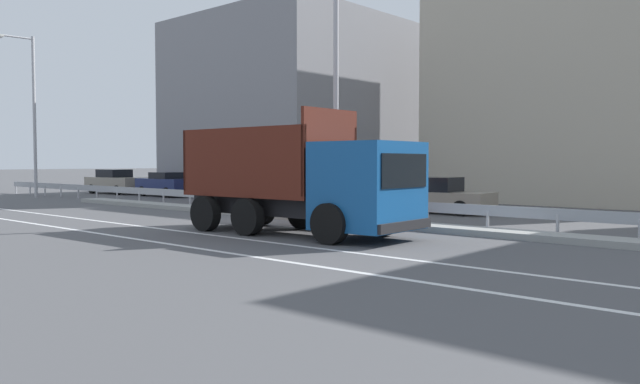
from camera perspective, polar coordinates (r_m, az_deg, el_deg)
The scene contains 16 objects.
ground_plane at distance 21.20m, azimuth -6.88°, elevation -2.82°, with size 320.00×320.00×0.00m, color #4C4C4F.
lane_strip_0 at distance 16.69m, azimuth -6.67°, elevation -4.33°, with size 52.64×0.16×0.01m, color silver.
lane_strip_1 at distance 15.50m, azimuth -12.01°, elevation -4.92°, with size 52.64×0.16×0.01m, color silver.
median_island at distance 22.69m, azimuth -2.73°, elevation -2.21°, with size 28.95×1.10×0.18m, color gray.
median_guardrail at distance 23.33m, azimuth -1.11°, elevation -0.89°, with size 52.64×0.09×0.78m.
dump_truck at distance 17.17m, azimuth 0.14°, elevation 0.28°, with size 7.51×2.87×3.50m.
median_road_sign at distance 21.85m, azimuth -0.64°, elevation 0.86°, with size 0.86×0.16×2.43m.
street_lamp_0 at distance 39.89m, azimuth -24.85°, elevation 6.88°, with size 0.71×1.96×9.27m.
street_lamp_1 at distance 21.42m, azimuth 1.15°, elevation 10.83°, with size 0.70×2.35×9.12m.
parked_car_0 at distance 42.39m, azimuth -18.21°, elevation 0.92°, with size 4.75×1.96×1.57m.
parked_car_1 at distance 38.23m, azimuth -13.83°, elevation 0.73°, with size 4.05×1.89×1.45m.
parked_car_2 at distance 33.48m, azimuth -7.58°, elevation 0.52°, with size 4.08×2.20×1.49m.
parked_car_3 at distance 28.48m, azimuth -0.12°, elevation 0.18°, with size 4.58×2.03×1.54m.
parked_car_4 at distance 25.52m, azimuth 10.69°, elevation -0.28°, with size 4.46×2.15×1.45m.
background_building_0 at distance 41.39m, azimuth -1.07°, elevation 7.42°, with size 12.44×15.09×10.83m, color gray.
background_building_1 at distance 34.62m, azimuth 22.86°, elevation 9.19°, with size 14.22×8.06×12.12m, color #B7AD99.
Camera 1 is at (15.85, -13.93, 2.06)m, focal length 35.00 mm.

